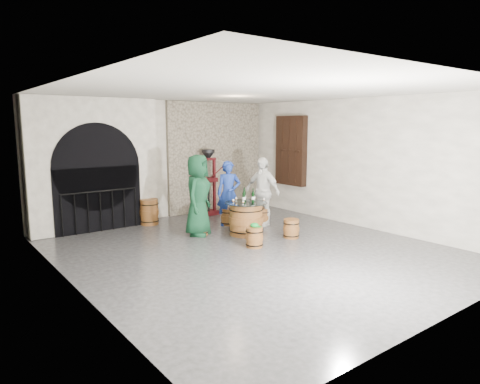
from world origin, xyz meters
TOP-DOWN VIEW (x-y plane):
  - ground at (0.00, 0.00)m, footprint 8.00×8.00m
  - wall_back at (0.00, 4.00)m, footprint 8.00×0.00m
  - wall_front at (0.00, -4.00)m, footprint 8.00×0.00m
  - wall_left at (-3.50, 0.00)m, footprint 0.00×8.00m
  - wall_right at (3.50, 0.00)m, footprint 0.00×8.00m
  - ceiling at (0.00, 0.00)m, footprint 8.00×8.00m
  - stone_facing_panel at (1.80, 3.94)m, footprint 3.20×0.12m
  - arched_opening at (-1.90, 3.74)m, footprint 3.10×0.60m
  - shuttered_window at (3.38, 2.40)m, footprint 0.23×1.10m
  - barrel_table at (0.69, 1.08)m, footprint 0.99×0.99m
  - barrel_stool_left at (-0.18, 1.70)m, footprint 0.38×0.38m
  - barrel_stool_far at (0.92, 2.12)m, footprint 0.38×0.38m
  - barrel_stool_right at (1.63, 1.60)m, footprint 0.38×0.38m
  - barrel_stool_near_right at (1.33, 0.22)m, footprint 0.38×0.38m
  - barrel_stool_near_left at (0.18, 0.14)m, footprint 0.38×0.38m
  - green_cap at (0.18, 0.14)m, footprint 0.23×0.18m
  - person_green at (-0.21, 1.73)m, footprint 1.09×1.04m
  - person_blue at (0.91, 2.07)m, footprint 0.72×0.65m
  - person_white at (1.63, 1.60)m, footprint 0.64×1.09m
  - wine_bottle_left at (0.64, 1.09)m, footprint 0.08×0.08m
  - wine_bottle_center at (0.83, 0.99)m, footprint 0.08×0.08m
  - wine_bottle_right at (0.78, 1.25)m, footprint 0.08×0.08m
  - tasting_glass_a at (0.45, 0.88)m, footprint 0.05×0.05m
  - tasting_glass_b at (1.02, 1.17)m, footprint 0.05×0.05m
  - tasting_glass_c at (0.60, 1.33)m, footprint 0.05×0.05m
  - tasting_glass_d at (0.87, 1.35)m, footprint 0.05×0.05m
  - tasting_glass_e at (1.02, 0.83)m, footprint 0.05×0.05m
  - tasting_glass_f at (0.38, 1.15)m, footprint 0.05×0.05m
  - side_barrel at (-0.65, 3.40)m, footprint 0.50×0.50m
  - corking_press at (1.24, 3.50)m, footprint 0.76×0.41m
  - control_box at (2.05, 3.86)m, footprint 0.18×0.10m

SIDE VIEW (x-z plane):
  - ground at x=0.00m, z-range 0.00..0.00m
  - barrel_stool_left at x=-0.18m, z-range 0.00..0.43m
  - barrel_stool_far at x=0.92m, z-range 0.00..0.43m
  - barrel_stool_right at x=1.63m, z-range 0.00..0.43m
  - barrel_stool_near_right at x=1.33m, z-range 0.00..0.43m
  - barrel_stool_near_left at x=0.18m, z-range 0.00..0.43m
  - side_barrel at x=-0.65m, z-range 0.00..0.66m
  - barrel_table at x=0.69m, z-range 0.00..0.76m
  - green_cap at x=0.18m, z-range 0.42..0.52m
  - tasting_glass_a at x=0.45m, z-range 0.76..0.86m
  - tasting_glass_b at x=1.02m, z-range 0.76..0.86m
  - tasting_glass_c at x=0.60m, z-range 0.76..0.86m
  - tasting_glass_d at x=0.87m, z-range 0.76..0.86m
  - tasting_glass_e at x=1.02m, z-range 0.76..0.86m
  - tasting_glass_f at x=0.38m, z-range 0.76..0.86m
  - person_blue at x=0.91m, z-range 0.00..1.65m
  - person_white at x=1.63m, z-range 0.00..1.74m
  - wine_bottle_left at x=0.64m, z-range 0.73..1.06m
  - wine_bottle_center at x=0.83m, z-range 0.73..1.06m
  - wine_bottle_right at x=0.78m, z-range 0.73..1.06m
  - person_green at x=-0.21m, z-range 0.00..1.88m
  - corking_press at x=1.24m, z-range 0.15..2.01m
  - control_box at x=2.05m, z-range 1.24..1.46m
  - arched_opening at x=-1.90m, z-range -0.01..3.18m
  - wall_back at x=0.00m, z-range -2.40..5.60m
  - wall_front at x=0.00m, z-range -2.40..5.60m
  - wall_left at x=-3.50m, z-range -2.40..5.60m
  - wall_right at x=3.50m, z-range -2.40..5.60m
  - stone_facing_panel at x=1.80m, z-range 0.01..3.19m
  - shuttered_window at x=3.38m, z-range 0.80..2.80m
  - ceiling at x=0.00m, z-range 3.20..3.20m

